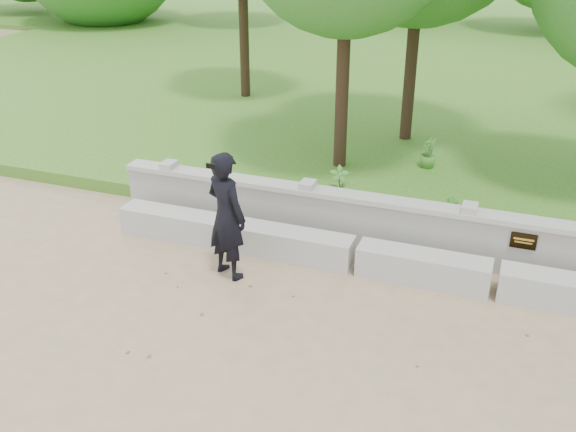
% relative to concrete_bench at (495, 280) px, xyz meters
% --- Properties ---
extents(ground, '(80.00, 80.00, 0.00)m').
position_rel_concrete_bench_xyz_m(ground, '(-0.00, -1.90, -0.22)').
color(ground, tan).
rests_on(ground, ground).
extents(lawn, '(40.00, 22.00, 0.25)m').
position_rel_concrete_bench_xyz_m(lawn, '(-0.00, 12.10, -0.10)').
color(lawn, '#345C1D').
rests_on(lawn, ground).
extents(concrete_bench, '(11.90, 0.45, 0.45)m').
position_rel_concrete_bench_xyz_m(concrete_bench, '(0.00, 0.00, 0.00)').
color(concrete_bench, '#A8A59E').
rests_on(concrete_bench, ground).
extents(parapet_wall, '(12.50, 0.35, 0.90)m').
position_rel_concrete_bench_xyz_m(parapet_wall, '(0.00, 0.70, 0.24)').
color(parapet_wall, '#9E9B95').
rests_on(parapet_wall, ground).
extents(man_main, '(0.82, 0.77, 1.91)m').
position_rel_concrete_bench_xyz_m(man_main, '(-3.71, -0.79, 0.73)').
color(man_main, black).
rests_on(man_main, ground).
extents(shrub_a, '(0.42, 0.36, 0.67)m').
position_rel_concrete_bench_xyz_m(shrub_a, '(-2.76, 1.71, 0.36)').
color(shrub_a, '#42842C').
rests_on(shrub_a, lawn).
extents(shrub_b, '(0.33, 0.35, 0.51)m').
position_rel_concrete_bench_xyz_m(shrub_b, '(-0.84, 1.40, 0.28)').
color(shrub_b, '#42842C').
rests_on(shrub_b, lawn).
extents(shrub_d, '(0.43, 0.45, 0.62)m').
position_rel_concrete_bench_xyz_m(shrub_d, '(-1.59, 3.96, 0.33)').
color(shrub_d, '#42842C').
rests_on(shrub_d, lawn).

